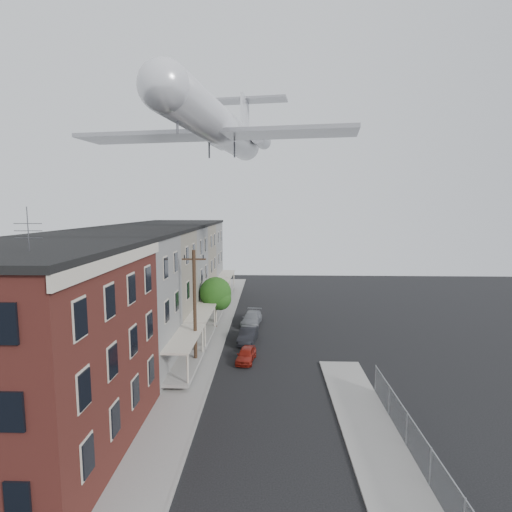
% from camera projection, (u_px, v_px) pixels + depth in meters
% --- Properties ---
extents(sidewalk_left, '(3.00, 62.00, 0.12)m').
position_uv_depth(sidewalk_left, '(209.00, 340.00, 36.57)').
color(sidewalk_left, gray).
rests_on(sidewalk_left, ground).
extents(sidewalk_right, '(3.00, 26.00, 0.12)m').
position_uv_depth(sidewalk_right, '(388.00, 471.00, 18.34)').
color(sidewalk_right, gray).
rests_on(sidewalk_right, ground).
extents(curb_left, '(0.15, 62.00, 0.14)m').
position_uv_depth(curb_left, '(225.00, 340.00, 36.52)').
color(curb_left, gray).
rests_on(curb_left, ground).
extents(curb_right, '(0.15, 26.00, 0.14)m').
position_uv_depth(curb_right, '(356.00, 470.00, 18.39)').
color(curb_right, gray).
rests_on(curb_right, ground).
extents(corner_building, '(10.31, 12.30, 12.15)m').
position_uv_depth(corner_building, '(21.00, 352.00, 19.31)').
color(corner_building, '#3A1512').
rests_on(corner_building, ground).
extents(row_house_a, '(11.98, 7.00, 10.30)m').
position_uv_depth(row_house_a, '(103.00, 305.00, 28.74)').
color(row_house_a, slate).
rests_on(row_house_a, ground).
extents(row_house_b, '(11.98, 7.00, 10.30)m').
position_uv_depth(row_house_b, '(136.00, 286.00, 35.69)').
color(row_house_b, '#6C6455').
rests_on(row_house_b, ground).
extents(row_house_c, '(11.98, 7.00, 10.30)m').
position_uv_depth(row_house_c, '(157.00, 273.00, 42.63)').
color(row_house_c, slate).
rests_on(row_house_c, ground).
extents(row_house_d, '(11.98, 7.00, 10.30)m').
position_uv_depth(row_house_d, '(173.00, 264.00, 49.58)').
color(row_house_d, '#6C6455').
rests_on(row_house_d, ground).
extents(row_house_e, '(11.98, 7.00, 10.30)m').
position_uv_depth(row_house_e, '(185.00, 257.00, 56.52)').
color(row_house_e, slate).
rests_on(row_house_e, ground).
extents(chainlink_fence, '(0.06, 18.06, 1.90)m').
position_uv_depth(chainlink_fence, '(430.00, 467.00, 17.19)').
color(chainlink_fence, gray).
rests_on(chainlink_fence, ground).
extents(utility_pole, '(1.80, 0.26, 9.00)m').
position_uv_depth(utility_pole, '(195.00, 307.00, 30.07)').
color(utility_pole, black).
rests_on(utility_pole, ground).
extents(street_tree, '(3.22, 3.20, 5.20)m').
position_uv_depth(street_tree, '(217.00, 294.00, 40.05)').
color(street_tree, black).
rests_on(street_tree, ground).
extents(car_near, '(1.72, 3.38, 1.10)m').
position_uv_depth(car_near, '(246.00, 355.00, 31.55)').
color(car_near, maroon).
rests_on(car_near, ground).
extents(car_mid, '(1.84, 4.19, 1.34)m').
position_uv_depth(car_mid, '(248.00, 335.00, 36.00)').
color(car_mid, black).
rests_on(car_mid, ground).
extents(car_far, '(2.29, 4.69, 1.31)m').
position_uv_depth(car_far, '(252.00, 318.00, 41.49)').
color(car_far, gray).
rests_on(car_far, ground).
extents(airplane, '(22.92, 26.17, 7.53)m').
position_uv_depth(airplane, '(220.00, 127.00, 33.85)').
color(airplane, silver).
rests_on(airplane, ground).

